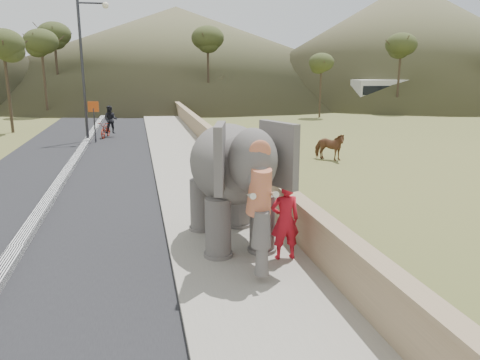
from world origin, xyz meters
name	(u,v)px	position (x,y,z in m)	size (l,w,h in m)	color
ground	(229,243)	(0.00, 0.00, 0.00)	(160.00, 160.00, 0.00)	olive
road	(70,169)	(-5.00, 10.00, 0.01)	(7.00, 120.00, 0.03)	black
median	(70,167)	(-5.00, 10.00, 0.11)	(0.35, 120.00, 0.22)	black
walkway	(186,163)	(0.00, 10.00, 0.07)	(3.00, 120.00, 0.15)	#9E9687
parapet	(222,151)	(1.65, 10.00, 0.55)	(0.30, 120.00, 1.10)	tan
lamppost	(87,57)	(-4.69, 18.14, 4.87)	(1.76, 0.36, 8.00)	#343339
signboard	(94,115)	(-4.50, 17.47, 1.64)	(0.60, 0.08, 2.40)	#2D2D33
cow	(329,147)	(6.72, 9.64, 0.65)	(0.70, 1.54, 1.30)	brown
distant_car	(336,102)	(18.87, 36.51, 0.72)	(1.70, 4.23, 1.44)	#AEAFB5
bus_white	(404,95)	(25.21, 33.70, 1.55)	(2.50, 11.00, 3.10)	silver
bus_orange	(471,95)	(32.25, 32.52, 1.55)	(2.50, 11.00, 3.10)	orange
hill_right	(406,41)	(36.00, 52.00, 8.00)	(56.00, 56.00, 16.00)	brown
hill_far	(177,51)	(5.00, 70.00, 7.00)	(80.00, 80.00, 14.00)	brown
elephant_and_man	(231,181)	(0.02, -0.13, 1.63)	(2.44, 4.25, 2.99)	#68625E
motorcyclist	(108,125)	(-3.88, 19.52, 0.77)	(1.32, 1.95, 1.99)	maroon
trees	(185,72)	(2.18, 30.81, 3.93)	(47.20, 42.10, 9.34)	#473828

